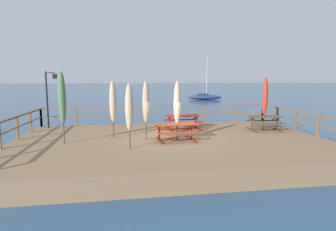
{
  "coord_description": "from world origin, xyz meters",
  "views": [
    {
      "loc": [
        -2.0,
        -12.08,
        3.47
      ],
      "look_at": [
        0.0,
        0.68,
        1.76
      ],
      "focal_mm": 28.58,
      "sensor_mm": 36.0,
      "label": 1
    }
  ],
  "objects_px": {
    "sailboat_distant": "(205,97)",
    "patio_umbrella_tall_front": "(265,96)",
    "patio_umbrella_short_back": "(129,108)",
    "patio_umbrella_tall_back_left": "(113,102)",
    "picnic_table_front_left": "(264,120)",
    "lamp_post_hooked": "(50,91)",
    "picnic_table_mid_centre": "(183,119)",
    "picnic_table_mid_left": "(176,128)",
    "patio_umbrella_short_front": "(177,103)",
    "patio_umbrella_tall_mid_left": "(62,98)",
    "patio_umbrella_tall_back_right": "(146,103)"
  },
  "relations": [
    {
      "from": "patio_umbrella_tall_front",
      "to": "lamp_post_hooked",
      "type": "distance_m",
      "value": 11.88
    },
    {
      "from": "patio_umbrella_tall_front",
      "to": "patio_umbrella_tall_back_left",
      "type": "bearing_deg",
      "value": -174.09
    },
    {
      "from": "patio_umbrella_tall_back_right",
      "to": "picnic_table_mid_centre",
      "type": "bearing_deg",
      "value": 46.72
    },
    {
      "from": "picnic_table_mid_left",
      "to": "patio_umbrella_short_back",
      "type": "bearing_deg",
      "value": -149.2
    },
    {
      "from": "patio_umbrella_tall_back_right",
      "to": "lamp_post_hooked",
      "type": "xyz_separation_m",
      "value": [
        -5.1,
        3.8,
        0.41
      ]
    },
    {
      "from": "patio_umbrella_tall_back_left",
      "to": "patio_umbrella_tall_back_right",
      "type": "height_order",
      "value": "patio_umbrella_tall_back_right"
    },
    {
      "from": "picnic_table_front_left",
      "to": "patio_umbrella_tall_back_left",
      "type": "height_order",
      "value": "patio_umbrella_tall_back_left"
    },
    {
      "from": "patio_umbrella_tall_back_left",
      "to": "sailboat_distant",
      "type": "bearing_deg",
      "value": 66.63
    },
    {
      "from": "patio_umbrella_tall_back_left",
      "to": "sailboat_distant",
      "type": "distance_m",
      "value": 36.42
    },
    {
      "from": "picnic_table_front_left",
      "to": "patio_umbrella_tall_mid_left",
      "type": "bearing_deg",
      "value": -170.48
    },
    {
      "from": "sailboat_distant",
      "to": "picnic_table_front_left",
      "type": "bearing_deg",
      "value": -101.08
    },
    {
      "from": "picnic_table_front_left",
      "to": "patio_umbrella_short_back",
      "type": "xyz_separation_m",
      "value": [
        -7.31,
        -2.93,
        1.09
      ]
    },
    {
      "from": "patio_umbrella_short_back",
      "to": "lamp_post_hooked",
      "type": "height_order",
      "value": "lamp_post_hooked"
    },
    {
      "from": "patio_umbrella_tall_mid_left",
      "to": "patio_umbrella_short_front",
      "type": "bearing_deg",
      "value": -0.31
    },
    {
      "from": "patio_umbrella_tall_mid_left",
      "to": "lamp_post_hooked",
      "type": "bearing_deg",
      "value": 110.77
    },
    {
      "from": "lamp_post_hooked",
      "to": "patio_umbrella_tall_mid_left",
      "type": "bearing_deg",
      "value": -69.23
    },
    {
      "from": "patio_umbrella_short_back",
      "to": "patio_umbrella_tall_back_right",
      "type": "height_order",
      "value": "patio_umbrella_tall_back_right"
    },
    {
      "from": "patio_umbrella_tall_front",
      "to": "patio_umbrella_tall_back_right",
      "type": "height_order",
      "value": "patio_umbrella_tall_front"
    },
    {
      "from": "picnic_table_mid_centre",
      "to": "patio_umbrella_tall_back_left",
      "type": "bearing_deg",
      "value": -154.2
    },
    {
      "from": "patio_umbrella_tall_front",
      "to": "patio_umbrella_tall_mid_left",
      "type": "distance_m",
      "value": 10.21
    },
    {
      "from": "patio_umbrella_short_back",
      "to": "sailboat_distant",
      "type": "distance_m",
      "value": 38.15
    },
    {
      "from": "picnic_table_mid_left",
      "to": "lamp_post_hooked",
      "type": "distance_m",
      "value": 7.79
    },
    {
      "from": "sailboat_distant",
      "to": "picnic_table_mid_centre",
      "type": "bearing_deg",
      "value": -108.7
    },
    {
      "from": "picnic_table_front_left",
      "to": "patio_umbrella_tall_back_left",
      "type": "distance_m",
      "value": 8.16
    },
    {
      "from": "picnic_table_front_left",
      "to": "patio_umbrella_tall_mid_left",
      "type": "distance_m",
      "value": 10.31
    },
    {
      "from": "patio_umbrella_short_back",
      "to": "sailboat_distant",
      "type": "relative_size",
      "value": 0.34
    },
    {
      "from": "picnic_table_mid_left",
      "to": "sailboat_distant",
      "type": "height_order",
      "value": "sailboat_distant"
    },
    {
      "from": "patio_umbrella_tall_mid_left",
      "to": "patio_umbrella_tall_back_right",
      "type": "bearing_deg",
      "value": 5.64
    },
    {
      "from": "patio_umbrella_tall_back_right",
      "to": "sailboat_distant",
      "type": "xyz_separation_m",
      "value": [
        12.93,
        33.96,
        -1.95
      ]
    },
    {
      "from": "lamp_post_hooked",
      "to": "picnic_table_mid_left",
      "type": "bearing_deg",
      "value": -33.03
    },
    {
      "from": "patio_umbrella_tall_front",
      "to": "picnic_table_mid_centre",
      "type": "bearing_deg",
      "value": 167.25
    },
    {
      "from": "patio_umbrella_short_front",
      "to": "picnic_table_mid_left",
      "type": "bearing_deg",
      "value": 165.57
    },
    {
      "from": "picnic_table_mid_left",
      "to": "sailboat_distant",
      "type": "xyz_separation_m",
      "value": [
        11.63,
        34.32,
        -0.8
      ]
    },
    {
      "from": "picnic_table_mid_centre",
      "to": "patio_umbrella_tall_mid_left",
      "type": "relative_size",
      "value": 0.64
    },
    {
      "from": "picnic_table_front_left",
      "to": "patio_umbrella_tall_front",
      "type": "relative_size",
      "value": 0.64
    },
    {
      "from": "picnic_table_mid_centre",
      "to": "lamp_post_hooked",
      "type": "height_order",
      "value": "lamp_post_hooked"
    },
    {
      "from": "patio_umbrella_short_front",
      "to": "patio_umbrella_short_back",
      "type": "relative_size",
      "value": 1.03
    },
    {
      "from": "patio_umbrella_tall_mid_left",
      "to": "patio_umbrella_tall_back_right",
      "type": "xyz_separation_m",
      "value": [
        3.53,
        0.35,
        -0.27
      ]
    },
    {
      "from": "picnic_table_mid_centre",
      "to": "patio_umbrella_tall_front",
      "type": "relative_size",
      "value": 0.68
    },
    {
      "from": "patio_umbrella_tall_mid_left",
      "to": "patio_umbrella_tall_back_left",
      "type": "bearing_deg",
      "value": 24.38
    },
    {
      "from": "patio_umbrella_short_back",
      "to": "patio_umbrella_tall_back_left",
      "type": "bearing_deg",
      "value": 108.57
    },
    {
      "from": "picnic_table_front_left",
      "to": "patio_umbrella_tall_back_right",
      "type": "relative_size",
      "value": 0.69
    },
    {
      "from": "lamp_post_hooked",
      "to": "sailboat_distant",
      "type": "xyz_separation_m",
      "value": [
        18.03,
        30.16,
        -2.36
      ]
    },
    {
      "from": "sailboat_distant",
      "to": "patio_umbrella_tall_front",
      "type": "bearing_deg",
      "value": -101.12
    },
    {
      "from": "picnic_table_mid_left",
      "to": "patio_umbrella_short_front",
      "type": "height_order",
      "value": "patio_umbrella_short_front"
    },
    {
      "from": "picnic_table_front_left",
      "to": "lamp_post_hooked",
      "type": "xyz_separation_m",
      "value": [
        -11.64,
        2.46,
        1.56
      ]
    },
    {
      "from": "picnic_table_front_left",
      "to": "patio_umbrella_short_front",
      "type": "xyz_separation_m",
      "value": [
        -5.18,
        -1.72,
        1.14
      ]
    },
    {
      "from": "patio_umbrella_tall_back_left",
      "to": "lamp_post_hooked",
      "type": "xyz_separation_m",
      "value": [
        -3.6,
        3.23,
        0.41
      ]
    },
    {
      "from": "picnic_table_mid_centre",
      "to": "sailboat_distant",
      "type": "xyz_separation_m",
      "value": [
        10.69,
        31.58,
        -0.8
      ]
    },
    {
      "from": "picnic_table_mid_left",
      "to": "patio_umbrella_short_front",
      "type": "distance_m",
      "value": 1.14
    }
  ]
}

